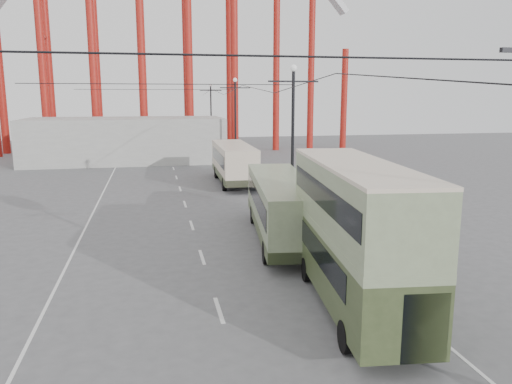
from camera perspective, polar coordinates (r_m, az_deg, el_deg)
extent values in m
plane|color=#535356|center=(14.67, 2.04, -19.27)|extent=(160.00, 160.00, 0.00)
cube|color=silver|center=(32.24, -7.77, -2.47)|extent=(0.15, 82.00, 0.01)
cube|color=silver|center=(34.21, 2.86, -1.61)|extent=(0.12, 120.00, 0.01)
cube|color=silver|center=(33.38, -18.23, -2.47)|extent=(0.12, 120.00, 0.01)
cylinder|color=black|center=(31.67, 4.20, 5.60)|extent=(0.20, 0.20, 9.00)
cylinder|color=black|center=(32.33, 4.10, -1.92)|extent=(0.44, 0.44, 0.50)
cube|color=black|center=(31.55, 4.30, 12.49)|extent=(3.20, 0.10, 0.10)
sphere|color=white|center=(31.59, 4.32, 13.94)|extent=(0.44, 0.44, 0.44)
cylinder|color=black|center=(53.11, -2.36, 7.71)|extent=(0.20, 0.20, 9.00)
cylinder|color=black|center=(53.51, -2.33, 3.16)|extent=(0.44, 0.44, 0.50)
cube|color=black|center=(53.04, -2.40, 11.81)|extent=(3.20, 0.10, 0.10)
sphere|color=white|center=(53.06, -2.40, 12.68)|extent=(0.44, 0.44, 0.44)
cylinder|color=black|center=(74.88, -5.15, 8.57)|extent=(0.20, 0.20, 9.00)
cylinder|color=black|center=(75.16, -5.10, 5.33)|extent=(0.44, 0.44, 0.50)
cube|color=black|center=(74.83, -5.20, 11.48)|extent=(3.20, 0.10, 0.10)
sphere|color=white|center=(74.85, -5.22, 12.09)|extent=(0.44, 0.44, 0.44)
cylinder|color=maroon|center=(73.81, -27.14, 10.92)|extent=(1.00, 1.00, 18.00)
cylinder|color=maroon|center=(68.83, -23.38, 15.07)|extent=(1.00, 1.00, 27.00)
cylinder|color=maroon|center=(72.75, -22.75, 14.84)|extent=(1.00, 1.00, 27.00)
cylinder|color=maroon|center=(68.51, -18.47, 19.21)|extent=(1.00, 1.00, 36.00)
cylinder|color=maroon|center=(72.45, -18.10, 18.74)|extent=(1.00, 1.00, 36.00)
cylinder|color=maroon|center=(70.84, 2.36, 16.99)|extent=(0.90, 0.90, 30.00)
cylinder|color=maroon|center=(71.89, 6.32, 13.64)|extent=(0.90, 0.90, 22.00)
cylinder|color=maroon|center=(73.49, 10.02, 10.36)|extent=(0.90, 0.90, 14.00)
cube|color=#969591|center=(59.59, -14.61, 5.78)|extent=(22.00, 10.00, 5.00)
cube|color=#303C20|center=(17.94, 11.04, -8.13)|extent=(3.43, 9.85, 2.12)
cube|color=black|center=(17.81, 11.09, -6.81)|extent=(3.26, 7.94, 0.87)
cube|color=#727F5D|center=(17.59, 11.18, -4.41)|extent=(3.45, 9.85, 0.29)
cube|color=#727F5D|center=(17.32, 11.32, -0.55)|extent=(3.43, 9.85, 2.12)
cube|color=black|center=(17.30, 11.33, -0.24)|extent=(3.41, 9.28, 0.82)
cube|color=beige|center=(17.14, 11.46, 3.12)|extent=(3.45, 9.85, 0.12)
cylinder|color=black|center=(20.53, 5.80, -8.81)|extent=(0.37, 0.99, 0.96)
cylinder|color=black|center=(21.05, 11.70, -8.48)|extent=(0.37, 0.99, 0.96)
cylinder|color=black|center=(15.35, 10.22, -15.97)|extent=(0.37, 0.99, 0.96)
cylinder|color=black|center=(16.04, 18.01, -15.11)|extent=(0.37, 0.99, 0.96)
cube|color=#727F5D|center=(25.93, 2.89, -1.52)|extent=(3.97, 11.70, 2.50)
cube|color=black|center=(25.85, 2.89, -0.62)|extent=(3.85, 10.46, 0.99)
cube|color=#303C20|center=(26.16, 2.86, -3.64)|extent=(3.99, 11.70, 0.52)
cube|color=#727F5D|center=(25.68, 2.91, 1.39)|extent=(3.98, 11.70, 0.17)
cylinder|color=black|center=(29.24, -0.28, -2.71)|extent=(0.42, 1.07, 1.04)
cylinder|color=black|center=(29.51, 4.29, -2.61)|extent=(0.42, 1.07, 1.04)
cylinder|color=black|center=(22.63, 1.12, -6.77)|extent=(0.42, 1.07, 1.04)
cylinder|color=black|center=(22.98, 7.01, -6.57)|extent=(0.42, 1.07, 1.04)
cube|color=beige|center=(43.02, -2.57, 3.49)|extent=(3.00, 10.85, 2.59)
cube|color=black|center=(42.97, -2.58, 4.06)|extent=(3.00, 9.56, 1.02)
cube|color=#303C20|center=(43.16, -2.56, 2.14)|extent=(3.03, 10.85, 0.54)
cube|color=beige|center=(42.87, -2.59, 5.32)|extent=(3.02, 10.85, 0.17)
cylinder|color=black|center=(45.83, -4.53, 2.21)|extent=(0.33, 1.09, 1.08)
cylinder|color=black|center=(46.12, -1.52, 2.30)|extent=(0.33, 1.09, 1.08)
cylinder|color=black|center=(39.90, -3.68, 0.95)|extent=(0.33, 1.09, 1.08)
cylinder|color=black|center=(40.24, -0.23, 1.05)|extent=(0.33, 1.09, 1.08)
imported|color=black|center=(23.10, 2.31, -5.64)|extent=(0.65, 0.48, 1.63)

